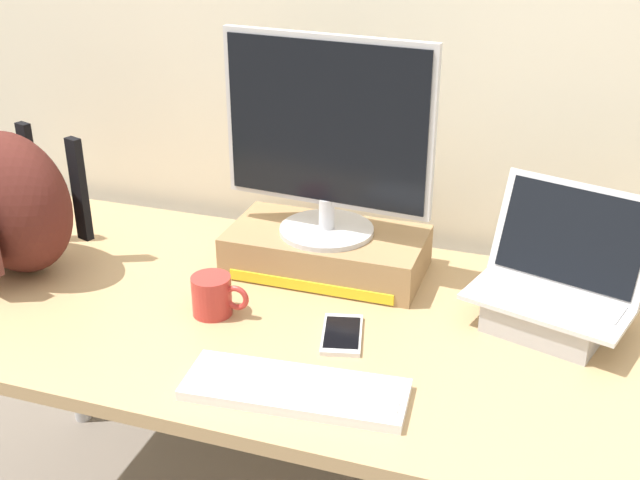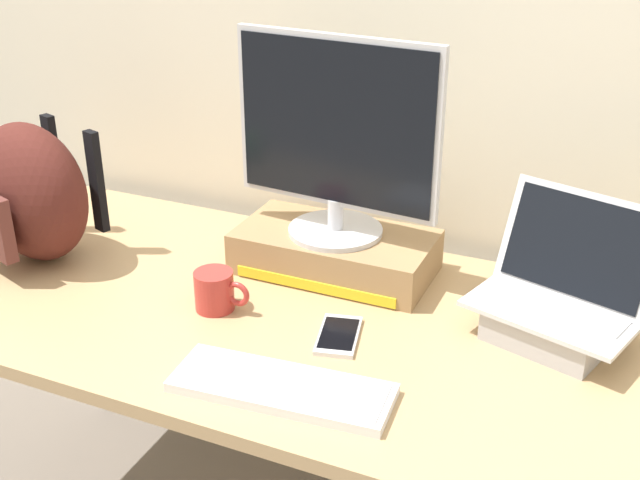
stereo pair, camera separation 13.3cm
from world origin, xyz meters
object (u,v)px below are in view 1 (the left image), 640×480
(open_laptop, at_px, (553,299))
(cell_phone, at_px, (342,334))
(messenger_backpack, at_px, (11,203))
(toner_box_yellow, at_px, (326,251))
(external_keyboard, at_px, (295,389))
(desktop_monitor, at_px, (327,139))
(coffee_mug, at_px, (213,296))

(open_laptop, xyz_separation_m, cell_phone, (-0.39, -0.18, -0.05))
(messenger_backpack, distance_m, cell_phone, 0.81)
(open_laptop, bearing_deg, cell_phone, -138.30)
(open_laptop, bearing_deg, toner_box_yellow, -172.53)
(external_keyboard, xyz_separation_m, cell_phone, (0.02, 0.21, -0.01))
(desktop_monitor, relative_size, messenger_backpack, 1.23)
(toner_box_yellow, bearing_deg, open_laptop, -9.23)
(desktop_monitor, distance_m, external_keyboard, 0.57)
(open_laptop, bearing_deg, external_keyboard, -119.95)
(toner_box_yellow, xyz_separation_m, desktop_monitor, (-0.00, -0.00, 0.27))
(desktop_monitor, bearing_deg, coffee_mug, -116.83)
(toner_box_yellow, distance_m, coffee_mug, 0.31)
(toner_box_yellow, xyz_separation_m, messenger_backpack, (-0.68, -0.22, 0.12))
(desktop_monitor, xyz_separation_m, external_keyboard, (0.10, -0.47, -0.31))
(external_keyboard, bearing_deg, desktop_monitor, 96.74)
(toner_box_yellow, distance_m, cell_phone, 0.29)
(desktop_monitor, bearing_deg, toner_box_yellow, 88.20)
(desktop_monitor, relative_size, cell_phone, 2.98)
(coffee_mug, bearing_deg, external_keyboard, -39.01)
(messenger_backpack, xyz_separation_m, cell_phone, (0.80, -0.05, -0.16))
(open_laptop, relative_size, messenger_backpack, 0.94)
(coffee_mug, distance_m, cell_phone, 0.28)
(open_laptop, bearing_deg, coffee_mug, -148.24)
(desktop_monitor, relative_size, external_keyboard, 1.16)
(toner_box_yellow, height_order, desktop_monitor, desktop_monitor)
(open_laptop, height_order, coffee_mug, open_laptop)
(external_keyboard, distance_m, messenger_backpack, 0.83)
(cell_phone, bearing_deg, external_keyboard, -109.98)
(external_keyboard, bearing_deg, open_laptop, 38.44)
(messenger_backpack, bearing_deg, desktop_monitor, 36.21)
(toner_box_yellow, bearing_deg, desktop_monitor, -96.50)
(messenger_backpack, relative_size, cell_phone, 2.42)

